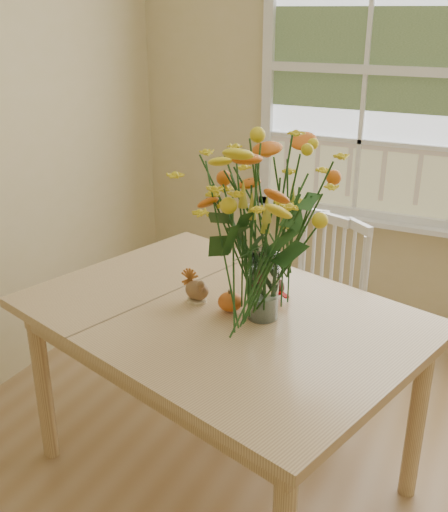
% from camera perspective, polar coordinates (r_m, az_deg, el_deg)
% --- Properties ---
extents(dining_table, '(1.71, 1.42, 0.79)m').
position_cam_1_polar(dining_table, '(2.35, -0.21, -7.21)').
color(dining_table, tan).
rests_on(dining_table, floor).
extents(windsor_chair, '(0.54, 0.53, 0.93)m').
position_cam_1_polar(windsor_chair, '(3.00, 8.95, -4.32)').
color(windsor_chair, white).
rests_on(windsor_chair, floor).
extents(flower_vase, '(0.55, 0.55, 0.65)m').
position_cam_1_polar(flower_vase, '(2.11, 3.93, 3.57)').
color(flower_vase, white).
rests_on(flower_vase, dining_table).
extents(pumpkin, '(0.09, 0.09, 0.07)m').
position_cam_1_polar(pumpkin, '(2.29, 0.59, -4.46)').
color(pumpkin, '#CD5B18').
rests_on(pumpkin, dining_table).
extents(turkey_figurine, '(0.10, 0.08, 0.12)m').
position_cam_1_polar(turkey_figurine, '(2.36, -2.59, -3.30)').
color(turkey_figurine, '#CCB78C').
rests_on(turkey_figurine, dining_table).
extents(dark_gourd, '(0.13, 0.10, 0.08)m').
position_cam_1_polar(dark_gourd, '(2.41, 4.77, -3.06)').
color(dark_gourd, '#38160F').
rests_on(dark_gourd, dining_table).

